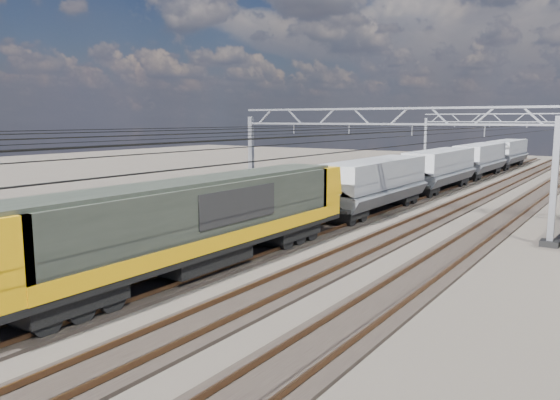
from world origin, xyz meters
The scene contains 13 objects.
ground centered at (0.00, 0.00, 0.00)m, with size 160.00×160.00×0.00m, color black.
track_outer_west centered at (-6.00, 0.00, 0.07)m, with size 2.60×140.00×0.30m.
track_loco centered at (-2.00, 0.00, 0.07)m, with size 2.60×140.00×0.30m.
track_inner_east centered at (2.00, 0.00, 0.07)m, with size 2.60×140.00×0.30m.
track_outer_east centered at (6.00, 0.00, 0.07)m, with size 2.60×140.00×0.30m.
catenary_gantry_mid centered at (0.00, 4.00, 3.91)m, with size 19.90×0.90×7.11m.
catenary_gantry_far centered at (0.00, 40.00, 3.91)m, with size 19.90×0.90×7.11m.
overhead_wires centered at (0.00, 8.00, 5.75)m, with size 12.03×140.00×0.53m.
locomotive centered at (-2.00, -9.66, 2.33)m, with size 2.76×21.10×3.62m.
hopper_wagon_lead centered at (-2.00, 8.04, 2.23)m, with size 3.38×13.00×3.25m.
hopper_wagon_mid centered at (-2.00, 22.24, 2.23)m, with size 3.38×13.00×3.25m.
hopper_wagon_third centered at (-2.00, 36.44, 2.23)m, with size 3.38×13.00×3.25m.
hopper_wagon_fourth centered at (-2.00, 50.64, 2.23)m, with size 3.38×13.00×3.25m.
Camera 1 is at (13.16, -26.31, 6.42)m, focal length 35.00 mm.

